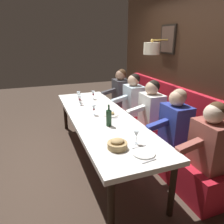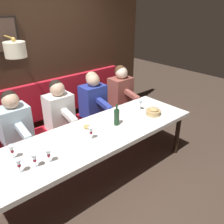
{
  "view_description": "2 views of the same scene",
  "coord_description": "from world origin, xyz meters",
  "px_view_note": "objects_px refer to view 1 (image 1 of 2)",
  "views": [
    {
      "loc": [
        -0.91,
        -2.91,
        1.89
      ],
      "look_at": [
        0.05,
        -0.36,
        0.92
      ],
      "focal_mm": 33.92,
      "sensor_mm": 36.0,
      "label": 1
    },
    {
      "loc": [
        -2.11,
        1.52,
        2.28
      ],
      "look_at": [
        0.05,
        -0.36,
        0.92
      ],
      "focal_mm": 37.75,
      "sensor_mm": 36.0,
      "label": 2
    }
  ],
  "objects_px": {
    "dining_table": "(101,120)",
    "wine_glass_4": "(93,93)",
    "wine_glass_0": "(79,94)",
    "wine_bottle": "(109,118)",
    "wine_glass_3": "(136,134)",
    "wine_glass_2": "(79,96)",
    "diner_farthest": "(121,89)",
    "diner_near": "(176,119)",
    "diner_middle": "(151,105)",
    "wine_glass_5": "(80,98)",
    "bread_bowl": "(117,144)",
    "diner_nearest": "(211,138)",
    "diner_far": "(133,95)",
    "wine_glass_1": "(94,108)"
  },
  "relations": [
    {
      "from": "wine_glass_3",
      "to": "diner_farthest",
      "type": "bearing_deg",
      "value": 71.25
    },
    {
      "from": "wine_bottle",
      "to": "bread_bowl",
      "type": "bearing_deg",
      "value": -101.48
    },
    {
      "from": "wine_glass_3",
      "to": "wine_glass_4",
      "type": "distance_m",
      "value": 1.95
    },
    {
      "from": "wine_glass_0",
      "to": "wine_glass_1",
      "type": "xyz_separation_m",
      "value": [
        0.05,
        -0.9,
        -0.0
      ]
    },
    {
      "from": "wine_glass_1",
      "to": "dining_table",
      "type": "bearing_deg",
      "value": -48.93
    },
    {
      "from": "diner_farthest",
      "to": "wine_glass_5",
      "type": "distance_m",
      "value": 1.21
    },
    {
      "from": "wine_glass_3",
      "to": "diner_near",
      "type": "bearing_deg",
      "value": 22.8
    },
    {
      "from": "wine_glass_2",
      "to": "wine_glass_5",
      "type": "bearing_deg",
      "value": -97.26
    },
    {
      "from": "diner_near",
      "to": "wine_bottle",
      "type": "xyz_separation_m",
      "value": [
        -0.89,
        0.27,
        0.04
      ]
    },
    {
      "from": "dining_table",
      "to": "wine_glass_3",
      "type": "xyz_separation_m",
      "value": [
        0.11,
        -0.99,
        0.18
      ]
    },
    {
      "from": "wine_glass_0",
      "to": "wine_bottle",
      "type": "relative_size",
      "value": 0.55
    },
    {
      "from": "diner_far",
      "to": "wine_glass_1",
      "type": "height_order",
      "value": "diner_far"
    },
    {
      "from": "diner_far",
      "to": "wine_glass_1",
      "type": "relative_size",
      "value": 4.82
    },
    {
      "from": "diner_middle",
      "to": "wine_glass_5",
      "type": "relative_size",
      "value": 4.82
    },
    {
      "from": "diner_farthest",
      "to": "wine_glass_0",
      "type": "bearing_deg",
      "value": -163.36
    },
    {
      "from": "diner_nearest",
      "to": "wine_glass_1",
      "type": "xyz_separation_m",
      "value": [
        -0.96,
        1.39,
        0.04
      ]
    },
    {
      "from": "diner_near",
      "to": "bread_bowl",
      "type": "bearing_deg",
      "value": -160.93
    },
    {
      "from": "diner_far",
      "to": "wine_bottle",
      "type": "relative_size",
      "value": 2.64
    },
    {
      "from": "wine_glass_1",
      "to": "bread_bowl",
      "type": "height_order",
      "value": "wine_glass_1"
    },
    {
      "from": "diner_near",
      "to": "wine_bottle",
      "type": "bearing_deg",
      "value": 163.09
    },
    {
      "from": "dining_table",
      "to": "wine_glass_4",
      "type": "distance_m",
      "value": 0.99
    },
    {
      "from": "wine_glass_5",
      "to": "bread_bowl",
      "type": "distance_m",
      "value": 1.71
    },
    {
      "from": "diner_near",
      "to": "diner_middle",
      "type": "relative_size",
      "value": 1.0
    },
    {
      "from": "diner_middle",
      "to": "diner_far",
      "type": "xyz_separation_m",
      "value": [
        0.0,
        0.68,
        0.0
      ]
    },
    {
      "from": "diner_far",
      "to": "wine_glass_3",
      "type": "height_order",
      "value": "diner_far"
    },
    {
      "from": "diner_nearest",
      "to": "wine_glass_4",
      "type": "distance_m",
      "value": 2.37
    },
    {
      "from": "wine_glass_1",
      "to": "wine_glass_5",
      "type": "distance_m",
      "value": 0.61
    },
    {
      "from": "dining_table",
      "to": "wine_glass_0",
      "type": "height_order",
      "value": "wine_glass_0"
    },
    {
      "from": "dining_table",
      "to": "diner_far",
      "type": "distance_m",
      "value": 1.11
    },
    {
      "from": "diner_near",
      "to": "diner_middle",
      "type": "height_order",
      "value": "same"
    },
    {
      "from": "wine_bottle",
      "to": "diner_near",
      "type": "bearing_deg",
      "value": -16.91
    },
    {
      "from": "diner_farthest",
      "to": "wine_glass_0",
      "type": "height_order",
      "value": "diner_farthest"
    },
    {
      "from": "wine_glass_3",
      "to": "wine_glass_5",
      "type": "bearing_deg",
      "value": 99.17
    },
    {
      "from": "diner_nearest",
      "to": "wine_glass_3",
      "type": "xyz_separation_m",
      "value": [
        -0.78,
        0.31,
        0.04
      ]
    },
    {
      "from": "diner_middle",
      "to": "wine_glass_3",
      "type": "xyz_separation_m",
      "value": [
        -0.78,
        -0.98,
        0.04
      ]
    },
    {
      "from": "wine_bottle",
      "to": "wine_glass_2",
      "type": "bearing_deg",
      "value": 96.43
    },
    {
      "from": "wine_glass_2",
      "to": "bread_bowl",
      "type": "distance_m",
      "value": 1.86
    },
    {
      "from": "wine_glass_1",
      "to": "wine_glass_5",
      "type": "bearing_deg",
      "value": 98.06
    },
    {
      "from": "wine_glass_2",
      "to": "wine_glass_3",
      "type": "height_order",
      "value": "same"
    },
    {
      "from": "diner_farthest",
      "to": "wine_glass_3",
      "type": "xyz_separation_m",
      "value": [
        -0.78,
        -2.28,
        0.04
      ]
    },
    {
      "from": "wine_glass_3",
      "to": "wine_glass_2",
      "type": "bearing_deg",
      "value": 97.89
    },
    {
      "from": "diner_far",
      "to": "wine_bottle",
      "type": "xyz_separation_m",
      "value": [
        -0.89,
        -1.06,
        0.04
      ]
    },
    {
      "from": "wine_glass_0",
      "to": "wine_glass_3",
      "type": "xyz_separation_m",
      "value": [
        0.23,
        -1.98,
        0.0
      ]
    },
    {
      "from": "diner_middle",
      "to": "wine_glass_5",
      "type": "xyz_separation_m",
      "value": [
        -1.05,
        0.71,
        0.04
      ]
    },
    {
      "from": "diner_nearest",
      "to": "wine_glass_0",
      "type": "distance_m",
      "value": 2.51
    },
    {
      "from": "wine_glass_0",
      "to": "wine_bottle",
      "type": "bearing_deg",
      "value": -85.13
    },
    {
      "from": "wine_glass_2",
      "to": "wine_glass_3",
      "type": "relative_size",
      "value": 1.0
    },
    {
      "from": "wine_bottle",
      "to": "wine_glass_4",
      "type": "bearing_deg",
      "value": 83.11
    },
    {
      "from": "dining_table",
      "to": "wine_glass_4",
      "type": "relative_size",
      "value": 18.27
    },
    {
      "from": "wine_glass_1",
      "to": "wine_glass_3",
      "type": "xyz_separation_m",
      "value": [
        0.19,
        -1.08,
        0.0
      ]
    }
  ]
}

